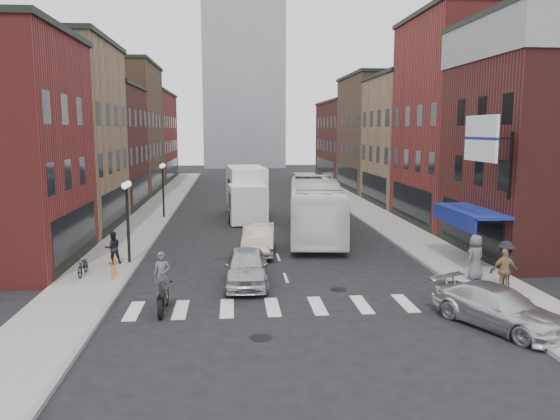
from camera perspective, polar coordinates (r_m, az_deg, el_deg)
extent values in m
plane|color=black|center=(23.65, 0.85, -7.75)|extent=(160.00, 160.00, 0.00)
cube|color=gray|center=(45.48, -12.80, -0.03)|extent=(3.00, 74.00, 0.15)
cube|color=gray|center=(46.36, 8.50, 0.24)|extent=(3.00, 74.00, 0.15)
cube|color=gray|center=(45.32, -10.92, -0.10)|extent=(0.20, 74.00, 0.16)
cube|color=gray|center=(46.04, 6.69, 0.13)|extent=(0.20, 74.00, 0.16)
cube|color=silver|center=(20.81, 1.73, -10.03)|extent=(12.00, 2.20, 0.01)
cube|color=black|center=(28.59, -20.56, -2.17)|extent=(0.08, 7.20, 2.20)
cube|color=#8E6D4E|center=(38.72, -24.33, 6.80)|extent=(10.00, 10.00, 12.00)
cube|color=black|center=(37.72, -16.76, 0.45)|extent=(0.08, 8.00, 2.20)
cube|color=black|center=(39.11, -24.89, 15.83)|extent=(10.30, 10.20, 0.30)
cube|color=#4B1C1A|center=(48.30, -20.38, 6.00)|extent=(10.00, 10.00, 10.00)
cube|color=black|center=(47.48, -14.36, 2.12)|extent=(0.08, 8.00, 2.20)
cube|color=black|center=(48.41, -20.70, 12.10)|extent=(10.30, 10.20, 0.30)
cube|color=brown|center=(58.96, -17.65, 7.93)|extent=(10.00, 12.00, 13.00)
cube|color=black|center=(58.31, -12.65, 3.30)|extent=(0.08, 9.60, 2.20)
cube|color=black|center=(59.33, -17.95, 14.36)|extent=(10.30, 12.20, 0.30)
cube|color=maroon|center=(72.71, -15.24, 7.25)|extent=(10.00, 16.00, 11.00)
cube|color=black|center=(72.18, -11.22, 4.28)|extent=(0.08, 12.80, 2.20)
cube|color=black|center=(72.84, -15.41, 11.70)|extent=(10.30, 16.20, 0.30)
cube|color=black|center=(30.21, 19.19, -1.56)|extent=(0.08, 7.20, 2.20)
cube|color=maroon|center=(40.51, 20.51, 8.47)|extent=(10.00, 10.00, 14.00)
cube|color=black|center=(38.96, 13.48, 0.82)|extent=(0.08, 8.00, 2.20)
cube|color=black|center=(41.21, 21.05, 18.45)|extent=(10.30, 10.20, 0.30)
cube|color=#8E6D4E|center=(49.74, 15.44, 6.85)|extent=(10.00, 10.00, 11.00)
cube|color=black|center=(48.47, 9.74, 2.38)|extent=(0.08, 8.00, 2.20)
cube|color=black|center=(49.94, 15.70, 13.34)|extent=(10.30, 10.20, 0.30)
cube|color=brown|center=(60.16, 11.78, 7.67)|extent=(10.00, 12.00, 12.00)
cube|color=black|center=(59.12, 7.02, 3.50)|extent=(0.08, 9.60, 2.20)
cube|color=black|center=(60.42, 11.96, 13.51)|extent=(10.30, 12.20, 0.30)
cube|color=#4B1C1A|center=(73.69, 8.59, 7.08)|extent=(10.00, 16.00, 10.00)
cube|color=black|center=(72.83, 4.71, 4.45)|extent=(0.08, 12.80, 2.20)
cube|color=black|center=(73.76, 8.68, 11.08)|extent=(10.30, 16.20, 0.30)
cube|color=navy|center=(27.87, 19.26, -0.07)|extent=(1.80, 5.00, 0.15)
cube|color=navy|center=(27.58, 17.61, -0.82)|extent=(0.10, 5.00, 0.70)
cylinder|color=black|center=(26.20, 22.90, 4.29)|extent=(0.12, 0.12, 3.00)
cylinder|color=black|center=(25.84, 21.67, 6.97)|extent=(1.40, 0.08, 0.08)
cube|color=silver|center=(25.53, 20.25, 7.04)|extent=(0.12, 3.00, 2.00)
cube|color=#9399A0|center=(102.30, -3.91, 18.75)|extent=(14.00, 14.00, 50.00)
cylinder|color=black|center=(27.45, -15.60, -1.51)|extent=(0.14, 0.14, 4.00)
cylinder|color=black|center=(27.19, -15.76, 2.64)|extent=(0.06, 0.90, 0.06)
sphere|color=white|center=(26.75, -15.93, 2.44)|extent=(0.32, 0.32, 0.32)
sphere|color=white|center=(27.63, -15.59, 2.63)|extent=(0.32, 0.32, 0.32)
cylinder|color=black|center=(41.16, -12.10, 1.82)|extent=(0.14, 0.14, 4.00)
cylinder|color=black|center=(40.99, -12.19, 4.60)|extent=(0.06, 0.90, 0.06)
sphere|color=white|center=(40.54, -12.26, 4.49)|extent=(0.32, 0.32, 0.32)
sphere|color=white|center=(41.44, -12.11, 4.57)|extent=(0.32, 0.32, 0.32)
cylinder|color=#D8590C|center=(24.91, -17.16, -5.99)|extent=(0.08, 0.08, 0.80)
cylinder|color=#D8590C|center=(25.48, -16.88, -5.66)|extent=(0.08, 0.08, 0.80)
cube|color=white|center=(38.21, -3.38, 0.64)|extent=(2.77, 2.97, 2.65)
cube|color=black|center=(38.17, -3.38, 1.03)|extent=(2.70, 1.70, 1.16)
cube|color=white|center=(42.11, -3.56, 2.44)|extent=(3.12, 5.72, 3.07)
cube|color=navy|center=(42.11, -3.56, 2.44)|extent=(2.86, 2.35, 1.27)
cube|color=black|center=(42.11, -3.53, 0.05)|extent=(2.93, 7.06, 0.37)
cylinder|color=black|center=(38.54, -5.18, -0.75)|extent=(0.30, 0.95, 0.95)
cylinder|color=black|center=(38.61, -1.57, -0.70)|extent=(0.30, 0.95, 0.95)
cylinder|color=black|center=(42.10, -5.18, 0.03)|extent=(0.30, 0.95, 0.95)
cylinder|color=black|center=(42.16, -1.87, 0.07)|extent=(0.30, 0.95, 0.95)
cylinder|color=black|center=(44.19, -5.18, 0.43)|extent=(0.30, 0.95, 0.95)
cylinder|color=black|center=(44.26, -2.03, 0.47)|extent=(0.30, 0.95, 0.95)
cylinder|color=black|center=(21.29, -11.85, -8.83)|extent=(0.14, 0.67, 0.67)
cylinder|color=black|center=(19.85, -12.37, -10.13)|extent=(0.14, 0.67, 0.67)
cube|color=black|center=(20.50, -12.12, -8.86)|extent=(0.28, 1.23, 0.36)
cube|color=black|center=(20.92, -11.97, -7.33)|extent=(0.56, 0.07, 0.06)
imported|color=#4C4E53|center=(20.17, -12.23, -6.66)|extent=(0.62, 0.41, 1.68)
imported|color=white|center=(33.91, 3.71, 0.24)|extent=(4.41, 13.02, 3.55)
imported|color=#B8B9BD|center=(23.44, -3.52, -5.95)|extent=(2.04, 4.64, 1.55)
imported|color=#C4B39F|center=(29.21, -2.25, -3.07)|extent=(2.04, 4.83, 1.55)
imported|color=silver|center=(19.93, 21.85, -9.43)|extent=(3.82, 5.04, 1.36)
imported|color=black|center=(25.88, -19.89, -5.55)|extent=(0.59, 1.59, 0.83)
imported|color=black|center=(27.53, -17.07, -3.79)|extent=(0.88, 0.70, 1.58)
imported|color=black|center=(24.16, 22.47, -5.29)|extent=(1.32, 0.76, 1.96)
imported|color=olive|center=(23.66, 22.41, -5.84)|extent=(1.03, 0.53, 1.74)
imported|color=#54575B|center=(25.02, 19.74, -4.67)|extent=(1.14, 1.02, 1.97)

